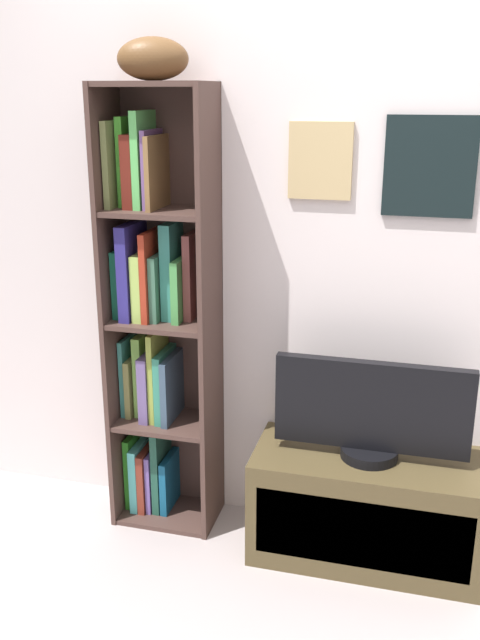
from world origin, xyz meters
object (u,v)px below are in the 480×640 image
Objects in this scene: football at (153,59)px; television at (372,412)px; tv_stand at (366,507)px; bookshelf at (156,322)px.

television is at bearing -4.11° from football.
football reaches higher than tv_stand.
television is (0.86, -0.06, -1.26)m from football.
tv_stand is (0.89, -0.09, -0.67)m from bookshelf.
bookshelf is 7.05× the size of football.
television is at bearing -5.87° from bookshelf.
bookshelf is 1.01m from football.
bookshelf is at bearing 141.48° from football.
television is (0.89, -0.09, -0.25)m from bookshelf.
bookshelf is at bearing 174.13° from television.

